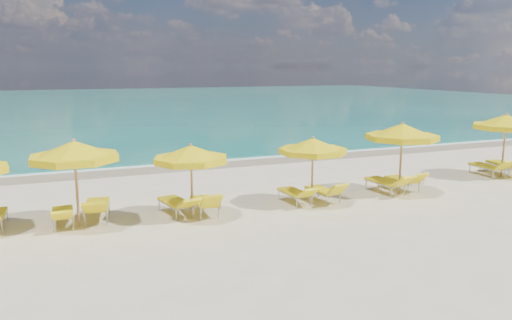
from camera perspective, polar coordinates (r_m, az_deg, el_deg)
name	(u,v)px	position (r m, az deg, el deg)	size (l,w,h in m)	color
ground_plane	(273,204)	(16.22, 2.00, -5.08)	(120.00, 120.00, 0.00)	beige
ocean	(110,104)	(62.73, -16.30, 6.18)	(120.00, 80.00, 0.30)	#147260
wet_sand_band	(208,164)	(23.00, -5.54, -0.43)	(120.00, 2.60, 0.01)	tan
foam_line	(203,161)	(23.75, -6.10, -0.09)	(120.00, 1.20, 0.03)	white
whitecap_near	(63,142)	(31.56, -21.18, 1.90)	(14.00, 0.36, 0.05)	white
whitecap_far	(243,121)	(41.10, -1.48, 4.48)	(18.00, 0.30, 0.05)	white
umbrella_2	(74,152)	(14.43, -20.05, 0.87)	(3.21, 3.21, 2.47)	tan
umbrella_3	(191,155)	(14.43, -7.45, 0.62)	(2.36, 2.36, 2.23)	tan
umbrella_4	(313,146)	(15.92, 6.51, 1.55)	(2.88, 2.88, 2.22)	tan
umbrella_5	(402,133)	(17.90, 16.37, 3.03)	(2.81, 2.81, 2.53)	tan
umbrella_6	(506,122)	(22.23, 26.67, 3.86)	(3.24, 3.24, 2.59)	tan
lounger_2_left	(63,218)	(15.07, -21.20, -6.22)	(0.61, 1.75, 0.72)	#A5A8AD
lounger_2_right	(97,211)	(15.29, -17.69, -5.61)	(0.94, 2.11, 0.86)	#A5A8AD
lounger_3_left	(177,207)	(15.22, -9.06, -5.38)	(0.99, 1.99, 0.77)	#A5A8AD
lounger_3_right	(205,207)	(15.16, -5.87, -5.37)	(0.66, 1.78, 0.86)	#A5A8AD
lounger_4_left	(295,197)	(16.32, 4.48, -4.23)	(0.71, 1.79, 0.74)	#A5A8AD
lounger_4_right	(323,195)	(16.67, 7.71, -3.97)	(0.74, 1.76, 0.81)	#A5A8AD
lounger_5_left	(386,186)	(18.14, 14.62, -2.94)	(0.86, 2.03, 0.86)	#A5A8AD
lounger_5_right	(403,184)	(18.85, 16.46, -2.62)	(0.69, 1.72, 0.80)	#A5A8AD
lounger_6_left	(488,170)	(22.43, 24.94, -1.06)	(0.70, 1.93, 0.84)	#A5A8AD
lounger_6_right	(505,168)	(23.07, 26.60, -0.85)	(0.98, 2.09, 0.91)	#A5A8AD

